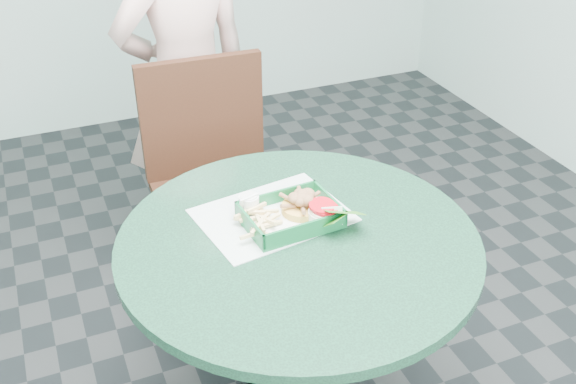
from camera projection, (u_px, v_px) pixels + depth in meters
name	position (u px, v px, depth m)	size (l,w,h in m)	color
cafe_table	(298.00, 294.00, 1.84)	(0.94, 0.94, 0.75)	black
dining_chair	(214.00, 170.00, 2.50)	(0.46, 0.46, 0.93)	brown
diner_person	(187.00, 81.00, 2.59)	(0.57, 0.37, 1.56)	#C69C93
placemat	(273.00, 221.00, 1.83)	(0.39, 0.29, 0.00)	silver
food_basket	(291.00, 224.00, 1.80)	(0.24, 0.18, 0.05)	#0F5F30
crab_sandwich	(303.00, 208.00, 1.80)	(0.11, 0.11, 0.07)	gold
fries_pile	(257.00, 222.00, 1.77)	(0.11, 0.12, 0.04)	#ECCC85
sauce_ramekin	(250.00, 205.00, 1.82)	(0.05, 0.05, 0.03)	white
garnish_cup	(327.00, 220.00, 1.77)	(0.12, 0.12, 0.05)	silver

